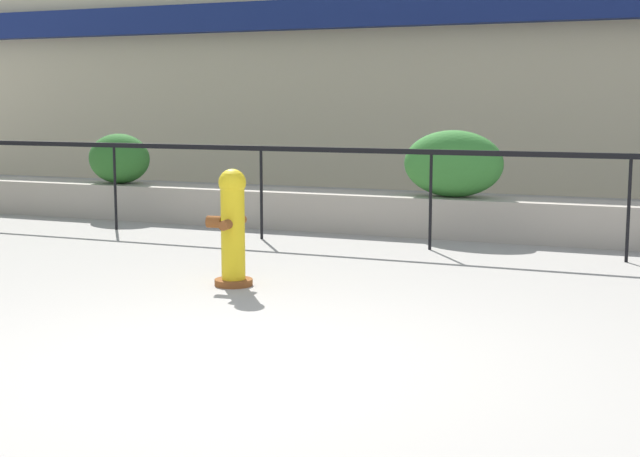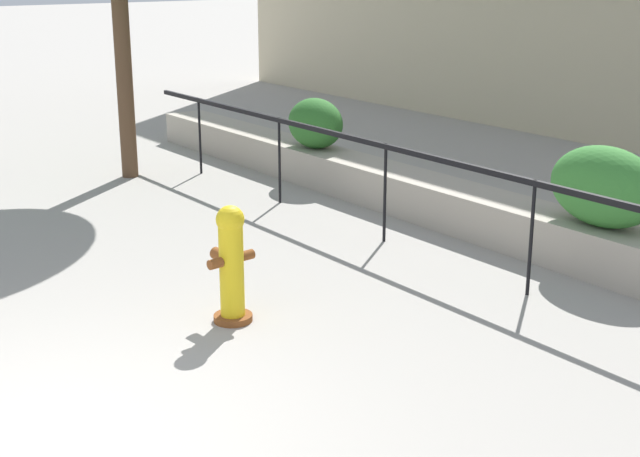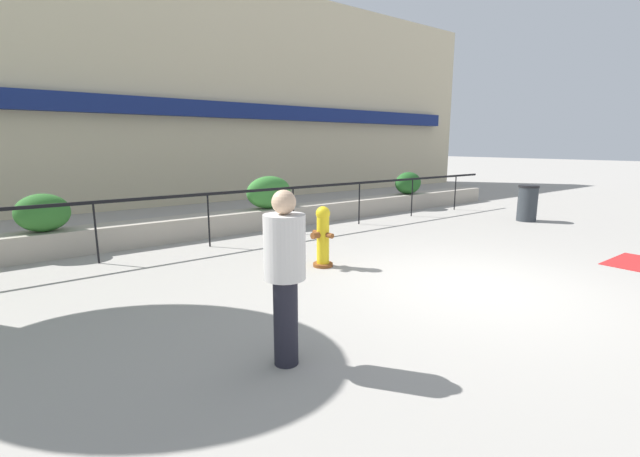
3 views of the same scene
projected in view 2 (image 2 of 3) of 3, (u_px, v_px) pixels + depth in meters
The scene contains 6 objects.
ground_plane at pixel (31, 454), 5.88m from camera, with size 120.00×120.00×0.00m, color #9E9991.
planter_wall_low at pixel (600, 249), 9.23m from camera, with size 18.00×0.70×0.50m, color #ADA393.
fence_railing_segment at pixel (534, 194), 8.38m from camera, with size 15.00×0.05×1.15m.
hedge_bush_0 at pixel (315, 123), 12.88m from camera, with size 0.95×0.70×0.73m, color #2D6B28.
hedge_bush_1 at pixel (605, 187), 9.05m from camera, with size 1.26×0.68×0.84m, color #387F33.
fire_hydrant at pixel (231, 263), 7.89m from camera, with size 0.45×0.48×1.08m.
Camera 2 is at (5.31, -1.57, 3.13)m, focal length 50.00 mm.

